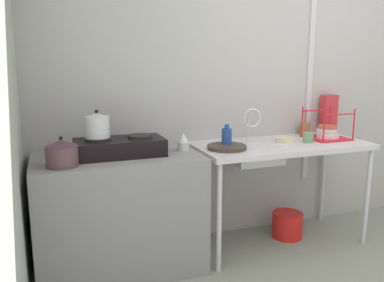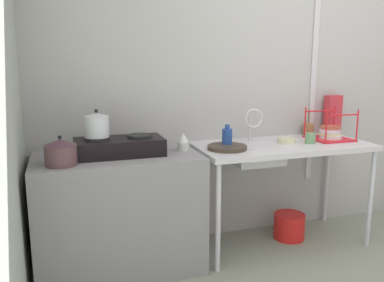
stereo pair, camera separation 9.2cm
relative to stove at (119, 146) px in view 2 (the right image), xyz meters
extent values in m
cube|color=#ACACA9|center=(1.69, 0.36, 0.48)|extent=(5.41, 0.10, 2.73)
cube|color=silver|center=(1.72, 0.31, 0.62)|extent=(0.05, 0.01, 2.18)
cube|color=gray|center=(-0.02, 0.00, -0.47)|extent=(1.12, 0.63, 0.82)
cube|color=silver|center=(1.26, 0.00, -0.08)|extent=(1.36, 0.63, 0.04)
cylinder|color=silver|center=(0.62, -0.27, -0.49)|extent=(0.04, 0.04, 0.78)
cylinder|color=silver|center=(1.90, -0.27, -0.49)|extent=(0.04, 0.04, 0.78)
cylinder|color=silver|center=(0.62, 0.27, -0.49)|extent=(0.04, 0.04, 0.78)
cylinder|color=silver|center=(1.90, 0.27, -0.49)|extent=(0.04, 0.04, 0.78)
cube|color=black|center=(0.00, 0.00, 0.00)|extent=(0.59, 0.30, 0.12)
cylinder|color=black|center=(-0.14, 0.00, 0.06)|extent=(0.17, 0.17, 0.02)
cylinder|color=black|center=(0.14, 0.00, 0.06)|extent=(0.17, 0.17, 0.02)
cylinder|color=silver|center=(-0.14, 0.00, 0.14)|extent=(0.16, 0.16, 0.14)
cone|color=silver|center=(-0.14, 0.00, 0.22)|extent=(0.16, 0.16, 0.02)
sphere|color=black|center=(-0.14, 0.00, 0.25)|extent=(0.02, 0.02, 0.02)
cylinder|color=brown|center=(-0.38, -0.17, 0.00)|extent=(0.19, 0.19, 0.13)
cone|color=#4B2D3A|center=(-0.38, -0.17, 0.08)|extent=(0.20, 0.20, 0.04)
sphere|color=black|center=(-0.38, -0.17, 0.11)|extent=(0.02, 0.02, 0.02)
cylinder|color=silver|center=(0.46, 0.01, -0.03)|extent=(0.09, 0.09, 0.06)
cone|color=silver|center=(0.46, 0.01, 0.03)|extent=(0.08, 0.08, 0.06)
cube|color=silver|center=(1.03, -0.01, -0.13)|extent=(0.37, 0.28, 0.14)
cylinder|color=silver|center=(1.05, 0.17, 0.04)|extent=(0.02, 0.02, 0.19)
torus|color=silver|center=(1.05, 0.10, 0.13)|extent=(0.16, 0.02, 0.16)
cylinder|color=#3D3226|center=(0.77, -0.06, -0.05)|extent=(0.29, 0.29, 0.03)
cylinder|color=red|center=(1.57, -0.12, 0.07)|extent=(0.01, 0.01, 0.26)
cylinder|color=red|center=(1.85, -0.12, 0.07)|extent=(0.01, 0.01, 0.26)
cylinder|color=red|center=(1.57, 0.17, 0.07)|extent=(0.01, 0.01, 0.26)
cylinder|color=red|center=(1.85, 0.17, 0.07)|extent=(0.01, 0.01, 0.26)
cylinder|color=red|center=(1.71, -0.12, 0.16)|extent=(0.29, 0.01, 0.01)
cylinder|color=red|center=(1.71, 0.17, 0.16)|extent=(0.29, 0.01, 0.01)
cube|color=red|center=(1.71, 0.03, -0.05)|extent=(0.31, 0.31, 0.01)
cylinder|color=white|center=(1.71, 0.02, -0.04)|extent=(0.18, 0.18, 0.03)
cylinder|color=beige|center=(1.71, 0.03, -0.01)|extent=(0.17, 0.17, 0.03)
cylinder|color=white|center=(1.71, 0.02, 0.01)|extent=(0.16, 0.16, 0.03)
cylinder|color=#B3553D|center=(1.71, 0.02, 0.04)|extent=(0.15, 0.15, 0.03)
cylinder|color=#6A9868|center=(1.47, -0.05, -0.02)|extent=(0.08, 0.08, 0.08)
cylinder|color=beige|center=(1.31, 0.02, -0.04)|extent=(0.14, 0.14, 0.04)
cylinder|color=navy|center=(0.79, -0.01, 0.01)|extent=(0.08, 0.08, 0.14)
cylinder|color=navy|center=(0.79, -0.01, 0.10)|extent=(0.03, 0.03, 0.03)
cube|color=#C12F39|center=(1.90, 0.26, 0.11)|extent=(0.15, 0.09, 0.34)
cylinder|color=olive|center=(1.66, 0.25, -0.01)|extent=(0.09, 0.09, 0.10)
cylinder|color=olive|center=(1.66, 0.25, 0.07)|extent=(0.05, 0.06, 0.19)
cylinder|color=red|center=(1.38, 0.04, -0.78)|extent=(0.25, 0.25, 0.21)
camera|label=1|loc=(-0.44, -2.65, 0.57)|focal=37.60mm
camera|label=2|loc=(-0.36, -2.68, 0.57)|focal=37.60mm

